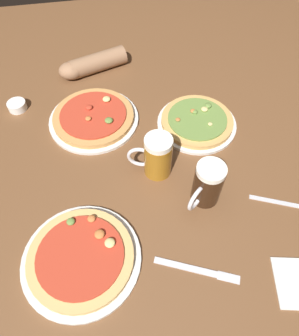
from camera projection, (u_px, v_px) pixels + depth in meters
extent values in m
cube|color=brown|center=(150.00, 174.00, 1.05)|extent=(2.40, 2.40, 0.03)
cylinder|color=silver|center=(82.00, 259.00, 0.86)|extent=(0.33, 0.33, 0.01)
cylinder|color=tan|center=(81.00, 257.00, 0.85)|extent=(0.29, 0.29, 0.02)
cylinder|color=#B73823|center=(80.00, 256.00, 0.84)|extent=(0.24, 0.24, 0.01)
ellipsoid|color=#C67038|center=(91.00, 219.00, 0.89)|extent=(0.02, 0.02, 0.01)
ellipsoid|color=#DBC67A|center=(110.00, 243.00, 0.85)|extent=(0.03, 0.03, 0.01)
ellipsoid|color=olive|center=(71.00, 222.00, 0.89)|extent=(0.02, 0.02, 0.01)
ellipsoid|color=#C67038|center=(100.00, 234.00, 0.87)|extent=(0.03, 0.03, 0.01)
cylinder|color=silver|center=(197.00, 124.00, 1.16)|extent=(0.29, 0.29, 0.01)
cylinder|color=tan|center=(197.00, 121.00, 1.15)|extent=(0.26, 0.26, 0.02)
cylinder|color=olive|center=(197.00, 119.00, 1.14)|extent=(0.22, 0.22, 0.01)
ellipsoid|color=olive|center=(208.00, 105.00, 1.17)|extent=(0.03, 0.03, 0.01)
ellipsoid|color=#DBC67A|center=(210.00, 124.00, 1.11)|extent=(0.02, 0.02, 0.01)
ellipsoid|color=#C67038|center=(178.00, 119.00, 1.13)|extent=(0.02, 0.02, 0.01)
ellipsoid|color=#DBC67A|center=(205.00, 109.00, 1.16)|extent=(0.02, 0.02, 0.01)
ellipsoid|color=#C67038|center=(193.00, 111.00, 1.15)|extent=(0.02, 0.02, 0.01)
ellipsoid|color=olive|center=(195.00, 112.00, 1.15)|extent=(0.02, 0.02, 0.01)
cylinder|color=silver|center=(94.00, 120.00, 1.17)|extent=(0.33, 0.33, 0.01)
cylinder|color=tan|center=(93.00, 117.00, 1.16)|extent=(0.30, 0.30, 0.02)
cylinder|color=#B73823|center=(93.00, 114.00, 1.15)|extent=(0.24, 0.24, 0.01)
ellipsoid|color=#B73823|center=(89.00, 107.00, 1.16)|extent=(0.03, 0.03, 0.01)
ellipsoid|color=#C67038|center=(88.00, 119.00, 1.13)|extent=(0.02, 0.02, 0.01)
ellipsoid|color=olive|center=(109.00, 120.00, 1.12)|extent=(0.03, 0.03, 0.01)
ellipsoid|color=#DBC67A|center=(107.00, 99.00, 1.19)|extent=(0.03, 0.03, 0.01)
cylinder|color=#9E6619|center=(158.00, 159.00, 0.99)|extent=(0.09, 0.09, 0.13)
cylinder|color=white|center=(159.00, 143.00, 0.93)|extent=(0.09, 0.09, 0.02)
torus|color=silver|center=(140.00, 157.00, 0.99)|extent=(0.09, 0.04, 0.09)
cylinder|color=black|center=(207.00, 185.00, 0.93)|extent=(0.09, 0.09, 0.13)
cylinder|color=white|center=(212.00, 170.00, 0.87)|extent=(0.09, 0.09, 0.02)
torus|color=silver|center=(197.00, 198.00, 0.91)|extent=(0.07, 0.07, 0.09)
cylinder|color=white|center=(17.00, 106.00, 1.20)|extent=(0.07, 0.07, 0.03)
cube|color=silver|center=(277.00, 202.00, 0.97)|extent=(0.16, 0.08, 0.01)
cube|color=silver|center=(188.00, 268.00, 0.85)|extent=(0.18, 0.09, 0.01)
cube|color=silver|center=(229.00, 277.00, 0.84)|extent=(0.06, 0.05, 0.00)
cylinder|color=#936B4C|center=(98.00, 62.00, 1.33)|extent=(0.25, 0.15, 0.08)
ellipsoid|color=#936B4C|center=(71.00, 71.00, 1.29)|extent=(0.10, 0.08, 0.07)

